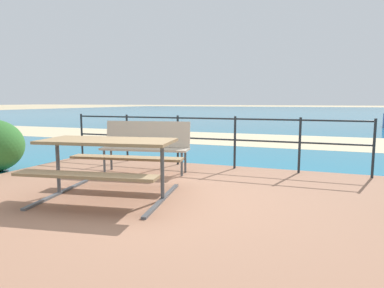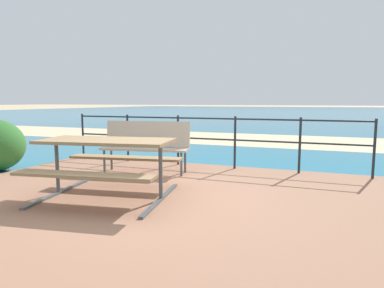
# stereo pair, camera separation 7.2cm
# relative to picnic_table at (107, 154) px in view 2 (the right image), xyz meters

# --- Properties ---
(ground_plane) EXTENTS (240.00, 240.00, 0.00)m
(ground_plane) POSITION_rel_picnic_table_xyz_m (0.53, 0.15, -0.65)
(ground_plane) COLOR tan
(patio_paving) EXTENTS (6.40, 5.20, 0.06)m
(patio_paving) POSITION_rel_picnic_table_xyz_m (0.53, 0.15, -0.62)
(patio_paving) COLOR #996B51
(patio_paving) RESTS_ON ground
(sea_water) EXTENTS (90.00, 90.00, 0.01)m
(sea_water) POSITION_rel_picnic_table_xyz_m (0.53, 40.15, -0.65)
(sea_water) COLOR teal
(sea_water) RESTS_ON ground
(beach_strip) EXTENTS (54.03, 4.52, 0.01)m
(beach_strip) POSITION_rel_picnic_table_xyz_m (0.53, 8.12, -0.64)
(beach_strip) COLOR beige
(beach_strip) RESTS_ON ground
(picnic_table) EXTENTS (1.95, 1.76, 0.78)m
(picnic_table) POSITION_rel_picnic_table_xyz_m (0.00, 0.00, 0.00)
(picnic_table) COLOR #8C704C
(picnic_table) RESTS_ON patio_paving
(park_bench) EXTENTS (1.63, 0.69, 0.92)m
(park_bench) POSITION_rel_picnic_table_xyz_m (-0.32, 1.65, -0.05)
(park_bench) COLOR tan
(park_bench) RESTS_ON patio_paving
(railing_fence) EXTENTS (5.94, 0.04, 1.00)m
(railing_fence) POSITION_rel_picnic_table_xyz_m (0.53, 2.52, 0.04)
(railing_fence) COLOR #1E2328
(railing_fence) RESTS_ON patio_paving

